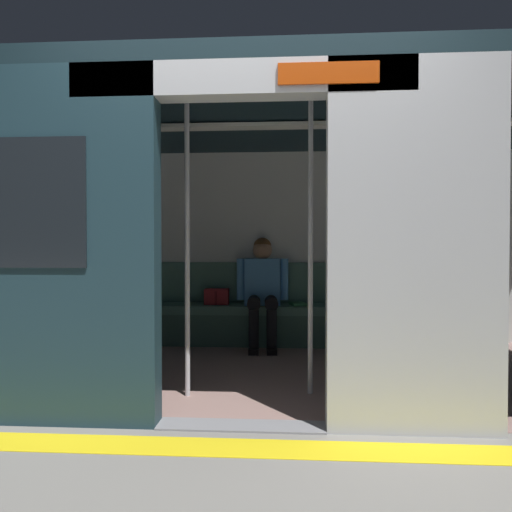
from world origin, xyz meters
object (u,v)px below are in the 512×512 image
object	(u,v)px
handbag	(217,297)
grab_pole_door	(187,248)
train_car	(248,195)
grab_pole_far	(310,248)
person_seated	(263,285)
book	(298,304)
bench_seat	(262,314)

from	to	relation	value
handbag	grab_pole_door	xyz separation A→B (m)	(-0.06, 1.83, 0.54)
handbag	train_car	bearing A→B (deg)	111.20
train_car	handbag	distance (m)	1.55
handbag	grab_pole_far	xyz separation A→B (m)	(-0.93, 1.72, 0.54)
grab_pole_door	train_car	bearing A→B (deg)	-117.53
person_seated	book	xyz separation A→B (m)	(-0.38, -0.07, -0.21)
train_car	book	size ratio (longest dim) A/B	29.09
person_seated	grab_pole_door	size ratio (longest dim) A/B	0.55
person_seated	grab_pole_far	size ratio (longest dim) A/B	0.55
bench_seat	grab_pole_far	world-z (taller)	grab_pole_far
grab_pole_door	grab_pole_far	bearing A→B (deg)	-172.87
grab_pole_door	grab_pole_far	world-z (taller)	same
handbag	book	size ratio (longest dim) A/B	1.18
bench_seat	book	distance (m)	0.40
bench_seat	book	size ratio (longest dim) A/B	14.91
bench_seat	book	bearing A→B (deg)	-178.16
bench_seat	person_seated	bearing A→B (deg)	97.07
train_car	grab_pole_door	world-z (taller)	train_car
train_car	person_seated	size ratio (longest dim) A/B	5.53
book	train_car	bearing A→B (deg)	52.65
train_car	grab_pole_door	xyz separation A→B (m)	(0.37, 0.71, -0.45)
grab_pole_door	grab_pole_far	size ratio (longest dim) A/B	1.00
person_seated	handbag	world-z (taller)	person_seated
person_seated	grab_pole_far	world-z (taller)	grab_pole_far
person_seated	grab_pole_door	world-z (taller)	grab_pole_door
train_car	bench_seat	xyz separation A→B (m)	(-0.07, -1.09, -1.17)
handbag	book	bearing A→B (deg)	178.86
grab_pole_door	person_seated	bearing A→B (deg)	-104.23
book	grab_pole_far	xyz separation A→B (m)	(-0.05, 1.70, 0.61)
book	grab_pole_door	bearing A→B (deg)	50.57
handbag	grab_pole_door	world-z (taller)	grab_pole_door
train_car	bench_seat	world-z (taller)	train_car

